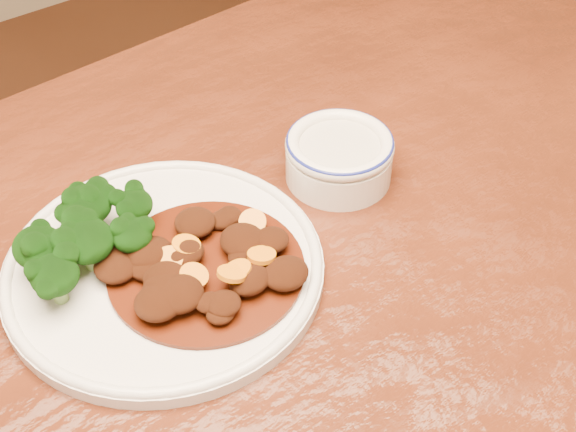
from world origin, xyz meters
TOP-DOWN VIEW (x-y plane):
  - dining_table at (0.00, 0.00)m, footprint 1.55×0.99m
  - dinner_plate at (-0.02, 0.08)m, footprint 0.31×0.31m
  - broccoli_florets at (-0.07, 0.13)m, footprint 0.14×0.11m
  - mince_stew at (-0.00, 0.04)m, footprint 0.19×0.19m
  - dip_bowl at (0.21, 0.09)m, footprint 0.12×0.12m

SIDE VIEW (x-z plane):
  - dining_table at x=0.00m, z-range 0.30..1.05m
  - dinner_plate at x=-0.02m, z-range 0.75..0.77m
  - mince_stew at x=0.00m, z-range 0.76..0.79m
  - dip_bowl at x=0.21m, z-range 0.75..0.81m
  - broccoli_florets at x=-0.07m, z-range 0.77..0.82m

